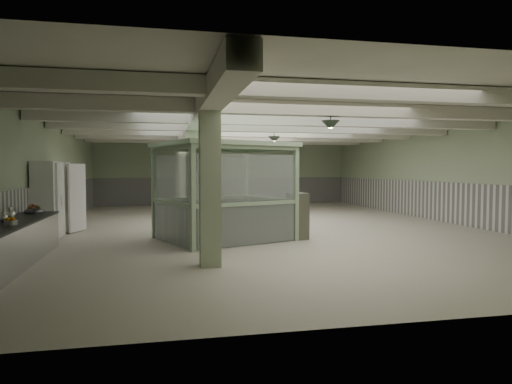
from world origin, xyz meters
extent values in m
plane|color=beige|center=(0.00, 0.00, 0.00)|extent=(20.00, 20.00, 0.00)
cube|color=white|center=(0.00, 0.00, 3.60)|extent=(14.00, 20.00, 0.02)
cube|color=#94A383|center=(0.00, 10.00, 1.80)|extent=(14.00, 0.02, 3.60)
cube|color=#94A383|center=(0.00, -10.00, 1.80)|extent=(14.00, 0.02, 3.60)
cube|color=#94A383|center=(-7.00, 0.00, 1.80)|extent=(0.02, 20.00, 3.60)
cube|color=#94A383|center=(7.00, 0.00, 1.80)|extent=(0.02, 20.00, 3.60)
cube|color=silver|center=(-6.97, 0.00, 0.75)|extent=(0.05, 19.90, 1.50)
cube|color=silver|center=(6.97, 0.00, 0.75)|extent=(0.05, 19.90, 1.50)
cube|color=silver|center=(0.00, 9.97, 0.75)|extent=(13.90, 0.05, 1.50)
cube|color=beige|center=(-2.50, 0.00, 3.38)|extent=(0.45, 19.90, 0.40)
cube|color=beige|center=(0.00, -7.50, 3.42)|extent=(13.90, 0.35, 0.32)
cube|color=beige|center=(0.00, -5.00, 3.42)|extent=(13.90, 0.35, 0.32)
cube|color=beige|center=(0.00, -2.50, 3.42)|extent=(13.90, 0.35, 0.32)
cube|color=beige|center=(0.00, 0.00, 3.42)|extent=(13.90, 0.35, 0.32)
cube|color=beige|center=(0.00, 2.50, 3.42)|extent=(13.90, 0.35, 0.32)
cube|color=beige|center=(0.00, 5.00, 3.42)|extent=(13.90, 0.35, 0.32)
cube|color=beige|center=(0.00, 7.50, 3.42)|extent=(13.90, 0.35, 0.32)
cube|color=#AFBF9A|center=(-2.50, -6.00, 1.80)|extent=(0.42, 0.42, 3.60)
cube|color=#AFBF9A|center=(-2.50, -1.00, 1.80)|extent=(0.42, 0.42, 3.60)
cube|color=#AFBF9A|center=(-2.50, 4.00, 1.80)|extent=(0.42, 0.42, 3.60)
cube|color=#AFBF9A|center=(-2.50, 8.00, 1.80)|extent=(0.42, 0.42, 3.60)
cone|color=#2F3F30|center=(0.50, -5.00, 3.05)|extent=(0.44, 0.44, 0.22)
cone|color=#2F3F30|center=(0.50, 0.50, 3.05)|extent=(0.44, 0.44, 0.22)
cone|color=#2F3F30|center=(0.50, 5.50, 3.05)|extent=(0.44, 0.44, 0.22)
cube|color=#BBBBC0|center=(-6.54, -5.27, 0.44)|extent=(0.86, 5.10, 0.88)
cube|color=black|center=(-6.54, -5.27, 0.89)|extent=(0.90, 5.14, 0.04)
cylinder|color=#B2B2B7|center=(-6.40, -5.58, 0.94)|extent=(0.25, 0.25, 0.09)
cube|color=white|center=(-6.65, -0.86, 1.12)|extent=(0.61, 2.43, 2.23)
cube|color=white|center=(-6.32, -1.42, 1.12)|extent=(0.06, 0.91, 2.13)
cube|color=white|center=(-6.20, -0.20, 1.12)|extent=(0.39, 0.87, 2.13)
cube|color=silver|center=(-6.28, -1.42, 1.12)|extent=(0.02, 0.05, 0.30)
cube|color=silver|center=(-6.28, -0.31, 1.12)|extent=(0.02, 0.05, 0.30)
cube|color=#9BB893|center=(-2.73, -4.33, 1.31)|extent=(0.16, 0.16, 2.62)
cube|color=#9BB893|center=(-3.68, -1.88, 1.31)|extent=(0.16, 0.16, 2.62)
cube|color=#9BB893|center=(0.20, -3.19, 1.31)|extent=(0.16, 0.16, 2.62)
cube|color=#9BB893|center=(-0.75, -0.75, 1.31)|extent=(0.16, 0.16, 2.62)
cube|color=#9BB893|center=(-1.74, -2.54, 2.68)|extent=(4.20, 3.90, 0.12)
cube|color=silver|center=(-1.27, -3.76, 0.55)|extent=(2.77, 1.12, 1.05)
cube|color=silver|center=(-1.27, -3.76, 1.78)|extent=(2.77, 1.12, 1.22)
cube|color=silver|center=(-2.21, -1.32, 0.55)|extent=(2.77, 1.12, 1.05)
cube|color=silver|center=(-2.21, -1.32, 1.78)|extent=(2.77, 1.12, 1.22)
cube|color=silver|center=(-3.20, -3.10, 0.55)|extent=(0.93, 2.28, 1.05)
cube|color=silver|center=(-3.20, -3.10, 1.78)|extent=(0.93, 2.28, 1.22)
cube|color=silver|center=(-0.27, -1.97, 0.55)|extent=(0.93, 2.28, 1.05)
cube|color=silver|center=(-0.27, -1.97, 1.78)|extent=(0.93, 2.28, 1.22)
cube|color=#5C5F4F|center=(0.34, -2.90, 0.66)|extent=(0.54, 0.68, 1.32)
camera|label=1|loc=(-3.50, -15.34, 2.03)|focal=32.00mm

